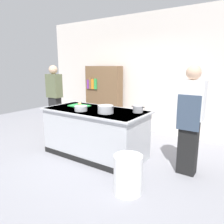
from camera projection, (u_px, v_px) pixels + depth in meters
name	position (u px, v px, depth m)	size (l,w,h in m)	color
ground_plane	(96.00, 154.00, 4.22)	(10.00, 10.00, 0.00)	gray
back_wall	(145.00, 74.00, 5.60)	(6.40, 0.12, 3.00)	silver
counter_island	(95.00, 132.00, 4.12)	(1.98, 0.98, 0.90)	#B7BABF
cutting_board	(79.00, 106.00, 4.36)	(0.40, 0.28, 0.02)	green
onion	(80.00, 104.00, 4.28)	(0.08, 0.08, 0.08)	tan
stock_pot	(106.00, 109.00, 3.72)	(0.34, 0.27, 0.14)	#B7BABF
sauce_pan	(138.00, 109.00, 3.78)	(0.25, 0.18, 0.12)	#99999E
mixing_bowl	(81.00, 108.00, 3.91)	(0.23, 0.23, 0.09)	#B7BABF
trash_bin	(128.00, 174.00, 2.91)	(0.39, 0.39, 0.54)	white
person_chef	(190.00, 118.00, 3.31)	(0.38, 0.25, 1.72)	black
person_guest	(55.00, 97.00, 5.59)	(0.38, 0.24, 1.72)	#242424
bookshelf	(104.00, 96.00, 6.11)	(1.10, 0.31, 1.70)	brown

